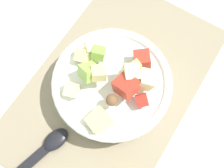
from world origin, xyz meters
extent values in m
plane|color=silver|center=(0.00, 0.00, 0.00)|extent=(2.40, 2.40, 0.00)
cube|color=gray|center=(0.00, 0.00, 0.00)|extent=(0.52, 0.32, 0.01)
cylinder|color=white|center=(-0.01, -0.01, 0.04)|extent=(0.22, 0.22, 0.06)
torus|color=white|center=(-0.01, -0.01, 0.06)|extent=(0.24, 0.24, 0.02)
cube|color=#8CB74C|center=(0.02, 0.04, 0.09)|extent=(0.04, 0.03, 0.03)
cube|color=beige|center=(0.01, -0.03, 0.10)|extent=(0.04, 0.04, 0.03)
cube|color=beige|center=(-0.09, -0.03, 0.08)|extent=(0.05, 0.05, 0.05)
cube|color=#E5D684|center=(-0.02, 0.02, 0.11)|extent=(0.04, 0.04, 0.03)
cube|color=#9EC656|center=(-0.03, 0.03, 0.10)|extent=(0.05, 0.05, 0.05)
cube|color=beige|center=(0.02, -0.06, 0.09)|extent=(0.05, 0.05, 0.04)
cube|color=beige|center=(0.02, 0.06, 0.08)|extent=(0.04, 0.03, 0.03)
sphere|color=brown|center=(-0.05, -0.03, 0.09)|extent=(0.03, 0.03, 0.03)
cube|color=#BC3828|center=(-0.02, -0.04, 0.10)|extent=(0.05, 0.05, 0.04)
cube|color=#E5D684|center=(0.00, 0.07, 0.08)|extent=(0.04, 0.04, 0.03)
cube|color=#BC3828|center=(0.05, -0.03, 0.09)|extent=(0.05, 0.05, 0.03)
cube|color=red|center=(-0.02, -0.08, 0.08)|extent=(0.03, 0.03, 0.03)
cube|color=#A3CC6B|center=(0.03, -0.03, 0.09)|extent=(0.03, 0.03, 0.03)
cube|color=beige|center=(-0.07, 0.05, 0.08)|extent=(0.04, 0.03, 0.03)
ellipsoid|color=black|center=(-0.16, 0.03, 0.01)|extent=(0.06, 0.05, 0.01)
camera|label=1|loc=(-0.18, -0.11, 0.60)|focal=46.80mm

